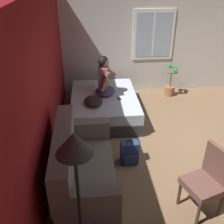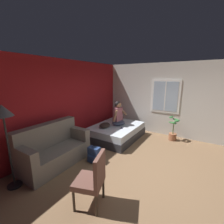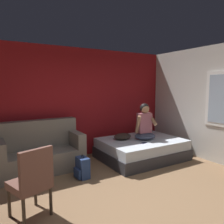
# 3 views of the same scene
# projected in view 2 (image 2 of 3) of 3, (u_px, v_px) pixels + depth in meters

# --- Properties ---
(ground_plane) EXTENTS (40.00, 40.00, 0.00)m
(ground_plane) POSITION_uv_depth(u_px,v_px,m) (148.00, 175.00, 3.40)
(ground_plane) COLOR brown
(wall_back_accent) EXTENTS (10.54, 0.16, 2.70)m
(wall_back_accent) POSITION_uv_depth(u_px,v_px,m) (62.00, 105.00, 4.55)
(wall_back_accent) COLOR maroon
(wall_back_accent) RESTS_ON ground
(wall_side_with_window) EXTENTS (0.19, 6.80, 2.70)m
(wall_side_with_window) POSITION_uv_depth(u_px,v_px,m) (177.00, 100.00, 5.44)
(wall_side_with_window) COLOR silver
(wall_side_with_window) RESTS_ON ground
(bed) EXTENTS (1.95, 1.48, 0.48)m
(bed) POSITION_uv_depth(u_px,v_px,m) (116.00, 132.00, 5.48)
(bed) COLOR #2D2D33
(bed) RESTS_ON ground
(couch) EXTENTS (1.71, 0.84, 1.04)m
(couch) POSITION_uv_depth(u_px,v_px,m) (54.00, 149.00, 3.80)
(couch) COLOR slate
(couch) RESTS_ON ground
(side_chair) EXTENTS (0.59, 0.59, 0.98)m
(side_chair) POSITION_uv_depth(u_px,v_px,m) (93.00, 178.00, 2.51)
(side_chair) COLOR #382D23
(side_chair) RESTS_ON ground
(person_seated) EXTENTS (0.58, 0.51, 0.88)m
(person_seated) POSITION_uv_depth(u_px,v_px,m) (118.00, 115.00, 5.39)
(person_seated) COLOR #383D51
(person_seated) RESTS_ON bed
(backpack) EXTENTS (0.24, 0.31, 0.46)m
(backpack) POSITION_uv_depth(u_px,v_px,m) (94.00, 155.00, 3.93)
(backpack) COLOR navy
(backpack) RESTS_ON ground
(throw_pillow) EXTENTS (0.56, 0.48, 0.14)m
(throw_pillow) POSITION_uv_depth(u_px,v_px,m) (105.00, 125.00, 5.21)
(throw_pillow) COLOR #2D231E
(throw_pillow) RESTS_ON bed
(cell_phone) EXTENTS (0.15, 0.09, 0.01)m
(cell_phone) POSITION_uv_depth(u_px,v_px,m) (122.00, 128.00, 5.10)
(cell_phone) COLOR black
(cell_phone) RESTS_ON bed
(floor_lamp) EXTENTS (0.36, 0.36, 1.70)m
(floor_lamp) POSITION_uv_depth(u_px,v_px,m) (4.00, 119.00, 2.75)
(floor_lamp) COLOR black
(floor_lamp) RESTS_ON ground
(potted_plant) EXTENTS (0.39, 0.37, 0.85)m
(potted_plant) POSITION_uv_depth(u_px,v_px,m) (173.00, 132.00, 5.26)
(potted_plant) COLOR #995B3D
(potted_plant) RESTS_ON ground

